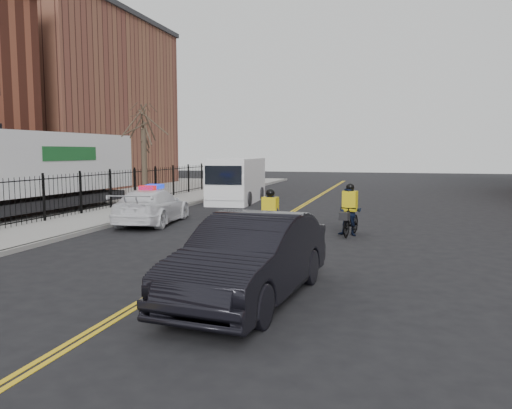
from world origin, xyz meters
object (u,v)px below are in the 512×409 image
object	(u,v)px
police_cruiser	(152,206)
cyclist_far	(350,215)
dark_sedan	(251,258)
cargo_van	(236,181)
semi_trailer	(35,168)
cyclist_near	(270,226)

from	to	relation	value
police_cruiser	cyclist_far	xyz separation A→B (m)	(8.09, -0.84, 0.01)
dark_sedan	cargo_van	xyz separation A→B (m)	(-6.11, 18.39, 0.40)
police_cruiser	dark_sedan	distance (m)	11.40
cargo_van	cyclist_far	world-z (taller)	cargo_van
cargo_van	police_cruiser	bearing A→B (deg)	-98.16
police_cruiser	dark_sedan	xyz separation A→B (m)	(6.82, -9.13, 0.13)
dark_sedan	semi_trailer	xyz separation A→B (m)	(-13.52, 10.48, 1.34)
dark_sedan	semi_trailer	distance (m)	17.16
cyclist_near	police_cruiser	bearing A→B (deg)	156.55
cargo_van	semi_trailer	world-z (taller)	semi_trailer
dark_sedan	cargo_van	world-z (taller)	cargo_van
semi_trailer	cyclist_near	bearing A→B (deg)	-17.61
cargo_van	cyclist_near	distance (m)	13.64
cargo_van	semi_trailer	xyz separation A→B (m)	(-7.41, -7.91, 0.95)
cyclist_far	dark_sedan	bearing A→B (deg)	-87.94
semi_trailer	cyclist_far	bearing A→B (deg)	-5.33
semi_trailer	cyclist_near	world-z (taller)	semi_trailer
semi_trailer	cyclist_near	distance (m)	13.48
dark_sedan	cyclist_near	xyz separation A→B (m)	(-1.00, 5.75, -0.23)
dark_sedan	cyclist_far	world-z (taller)	cyclist_far
cargo_van	cyclist_near	xyz separation A→B (m)	(5.11, -12.63, -0.62)
cyclist_near	cargo_van	bearing A→B (deg)	118.71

